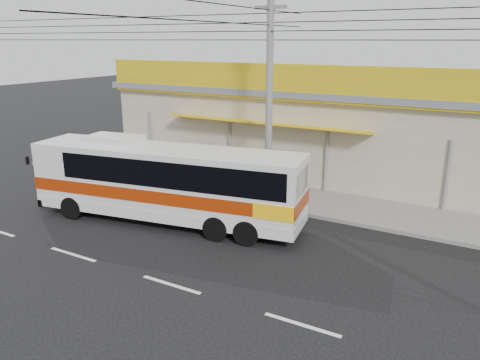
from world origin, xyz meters
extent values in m
plane|color=black|center=(0.00, 0.00, 0.00)|extent=(120.00, 120.00, 0.00)
cube|color=slate|center=(0.00, 6.00, 0.07)|extent=(30.00, 3.20, 0.15)
cube|color=#A29783|center=(0.00, 11.60, 2.10)|extent=(22.00, 8.00, 4.20)
cube|color=slate|center=(0.00, 11.60, 4.35)|extent=(22.60, 8.60, 0.30)
cube|color=gold|center=(0.00, 7.48, 4.90)|extent=(22.00, 0.24, 1.60)
cube|color=#AA1B09|center=(-2.00, 7.45, 4.90)|extent=(9.00, 0.10, 1.20)
cube|color=#167C30|center=(6.50, 7.45, 4.90)|extent=(2.40, 0.10, 1.10)
cube|color=#AA1B09|center=(-9.00, 7.45, 4.90)|extent=(3.00, 0.10, 1.10)
cube|color=#E2B20C|center=(-2.00, 7.30, 3.00)|extent=(10.00, 1.20, 0.37)
cube|color=silver|center=(-3.08, 1.31, 1.65)|extent=(10.60, 3.80, 2.51)
cube|color=#9D2906|center=(-3.08, 1.31, 1.34)|extent=(10.65, 3.85, 0.48)
cube|color=#FFB90D|center=(1.36, 2.04, 1.34)|extent=(1.72, 2.42, 0.52)
cube|color=black|center=(-2.48, 1.41, 2.21)|extent=(8.90, 3.57, 0.95)
cube|color=black|center=(-8.14, 0.49, 2.03)|extent=(0.44, 1.90, 1.30)
cube|color=silver|center=(-5.22, 0.97, 3.06)|extent=(2.25, 1.53, 0.31)
cylinder|color=black|center=(-6.52, -0.24, 0.45)|extent=(0.93, 0.42, 0.90)
cylinder|color=black|center=(-6.83, 1.69, 0.45)|extent=(0.93, 0.42, 0.90)
cylinder|color=black|center=(0.58, 0.92, 0.45)|extent=(0.93, 0.42, 0.90)
cylinder|color=black|center=(0.26, 2.85, 0.45)|extent=(0.93, 0.42, 0.90)
imported|color=#97290B|center=(-5.10, 4.70, 0.64)|extent=(1.92, 0.86, 0.98)
imported|color=black|center=(-12.74, 5.75, 0.71)|extent=(1.88, 0.63, 1.11)
cylinder|color=#61605E|center=(-0.76, 5.26, 4.40)|extent=(0.29, 0.29, 8.79)
cube|color=#61605E|center=(-0.76, 5.26, 7.91)|extent=(1.32, 0.13, 0.13)
camera|label=1|loc=(7.56, -11.93, 6.72)|focal=35.00mm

